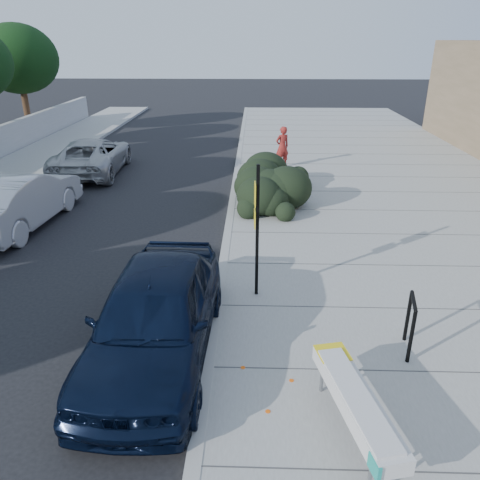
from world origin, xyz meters
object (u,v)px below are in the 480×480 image
object	(u,v)px
bench	(356,401)
bike_rack	(411,320)
sedan_navy	(155,315)
pedestrian	(282,147)
sign_post	(257,225)
wagon_silver	(19,200)
suv_silver	(92,156)

from	to	relation	value
bench	bike_rack	bearing A→B (deg)	43.48
bike_rack	sedan_navy	size ratio (longest dim) A/B	0.21
bike_rack	pedestrian	distance (m)	12.99
bike_rack	bench	bearing A→B (deg)	-112.50
bench	sign_post	world-z (taller)	sign_post
sedan_navy	wagon_silver	bearing A→B (deg)	132.41
sedan_navy	suv_silver	bearing A→B (deg)	114.21
bench	pedestrian	bearing A→B (deg)	78.75
bench	sign_post	bearing A→B (deg)	97.33
bike_rack	sedan_navy	xyz separation A→B (m)	(-4.44, -0.09, 0.07)
wagon_silver	sign_post	bearing A→B (deg)	153.83
bike_rack	suv_silver	size ratio (longest dim) A/B	0.20
bench	wagon_silver	xyz separation A→B (m)	(-8.49, 8.04, 0.12)
sedan_navy	suv_silver	world-z (taller)	sedan_navy
bench	suv_silver	bearing A→B (deg)	108.01
sedan_navy	pedestrian	world-z (taller)	pedestrian
sedan_navy	bike_rack	bearing A→B (deg)	2.78
sedan_navy	pedestrian	bearing A→B (deg)	79.16
wagon_silver	suv_silver	size ratio (longest dim) A/B	0.95
bike_rack	wagon_silver	world-z (taller)	wagon_silver
sign_post	wagon_silver	xyz separation A→B (m)	(-7.12, 4.19, -0.94)
wagon_silver	suv_silver	world-z (taller)	wagon_silver
sign_post	suv_silver	distance (m)	12.39
bench	sedan_navy	world-z (taller)	sedan_navy
bench	suv_silver	size ratio (longest dim) A/B	0.45
bench	pedestrian	xyz separation A→B (m)	(-0.27, 14.83, 0.31)
sign_post	wagon_silver	bearing A→B (deg)	147.24
wagon_silver	pedestrian	distance (m)	10.66
bike_rack	sign_post	size ratio (longest dim) A/B	0.36
bench	wagon_silver	distance (m)	11.70
suv_silver	sedan_navy	bearing A→B (deg)	109.83
bench	suv_silver	xyz separation A→B (m)	(-8.25, 14.12, 0.03)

